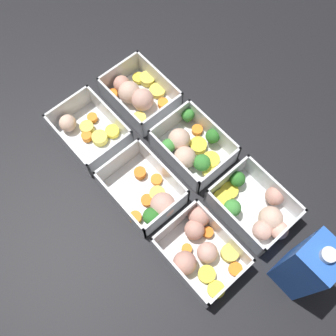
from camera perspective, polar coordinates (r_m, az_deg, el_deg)
ground_plane at (r=0.85m, az=-0.00°, el=-0.57°), size 4.00×4.00×0.00m
container_near_left at (r=0.89m, az=-11.55°, el=5.31°), size 0.16×0.12×0.06m
container_near_center at (r=0.80m, az=-2.74°, el=-4.16°), size 0.17×0.12×0.06m
container_near_right at (r=0.78m, az=4.65°, el=-11.51°), size 0.17×0.14×0.06m
container_far_left at (r=0.92m, az=-4.47°, el=10.56°), size 0.16×0.13×0.06m
container_far_center at (r=0.85m, az=3.32°, el=2.98°), size 0.16×0.12×0.06m
container_far_right at (r=0.81m, az=12.75°, el=-5.89°), size 0.17×0.13×0.06m
juice_carton at (r=0.73m, az=19.44°, el=-13.36°), size 0.07×0.07×0.20m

